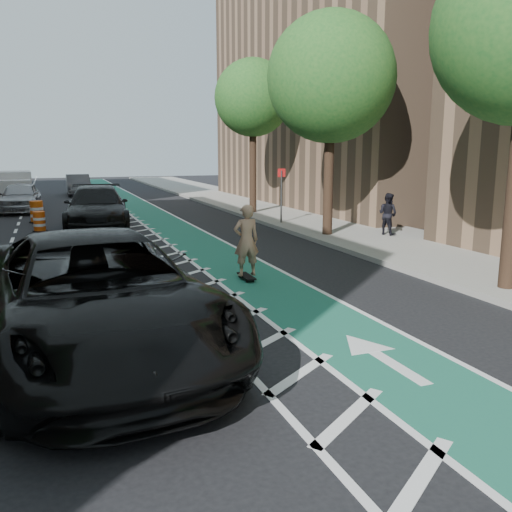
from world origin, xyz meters
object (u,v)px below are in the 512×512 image
barrel_a (36,281)px  suv_near (96,296)px  skateboarder (246,240)px  suv_far (97,208)px

barrel_a → suv_near: bearing=-75.7°
suv_near → skateboarder: bearing=39.5°
barrel_a → suv_far: bearing=78.5°
suv_far → barrel_a: suv_far is taller
skateboarder → barrel_a: skateboarder is taller
suv_near → barrel_a: suv_near is taller
suv_near → suv_far: bearing=79.7°
skateboarder → suv_far: skateboarder is taller
skateboarder → barrel_a: bearing=2.1°
suv_near → suv_far: (1.20, 14.71, -0.09)m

